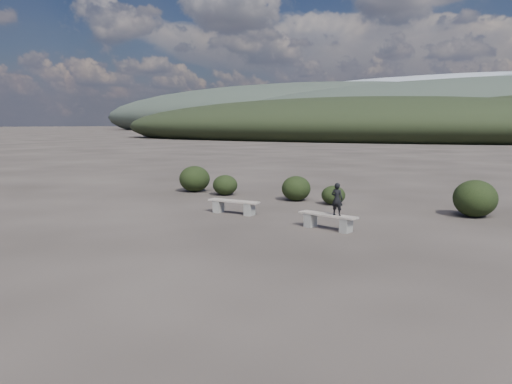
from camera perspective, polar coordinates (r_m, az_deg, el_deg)
The scene contains 10 objects.
ground at distance 12.65m, azimuth -6.42°, elevation -6.92°, with size 1200.00×1200.00×0.00m, color #2D2623.
bench_left at distance 17.88m, azimuth -2.57°, elevation -1.58°, with size 1.96×0.45×0.49m.
bench_right at distance 15.39m, azimuth 8.21°, elevation -3.20°, with size 1.95×0.81×0.48m.
seated_person at distance 15.11m, azimuth 9.25°, elevation -0.80°, with size 0.36×0.24×0.99m, color black.
shrub_a at distance 22.65m, azimuth -3.55°, elevation 0.80°, with size 1.12×1.12×0.92m, color black.
shrub_b at distance 21.00m, azimuth 4.61°, elevation 0.42°, with size 1.22×1.22×1.04m, color black.
shrub_c at distance 20.15m, azimuth 8.83°, elevation -0.36°, with size 0.95×0.95×0.76m, color black.
shrub_d at distance 18.85m, azimuth 23.76°, elevation -0.68°, with size 1.48×1.48×1.29m, color black.
shrub_f at distance 23.92m, azimuth -7.04°, elevation 1.51°, with size 1.46×1.46×1.23m, color black.
mountain_ridges at distance 349.55m, azimuth 25.61°, elevation 8.25°, with size 500.00×400.00×56.00m.
Camera 1 is at (6.89, -10.11, 3.19)m, focal length 35.00 mm.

